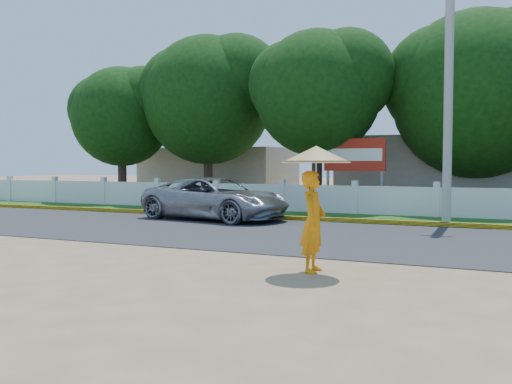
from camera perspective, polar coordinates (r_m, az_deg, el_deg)
ground at (r=11.74m, az=-4.05°, el=-6.82°), size 120.00×120.00×0.00m
road at (r=15.80m, az=3.75°, el=-4.24°), size 60.00×7.00×0.02m
grass_verge at (r=20.76m, az=8.85°, el=-2.52°), size 60.00×3.50×0.03m
curb at (r=19.13m, az=7.49°, el=-2.79°), size 40.00×0.18×0.16m
fence at (r=22.12m, az=9.86°, el=-0.80°), size 40.00×0.10×1.10m
building_near at (r=28.29m, az=19.26°, el=2.02°), size 10.00×6.00×3.20m
building_far at (r=33.04m, az=-3.67°, el=1.95°), size 8.00×5.00×2.80m
utility_pole at (r=19.31m, az=18.71°, el=10.29°), size 0.28×0.28×9.01m
vehicle at (r=19.79m, az=-4.07°, el=-0.67°), size 5.64×3.31×1.47m
monk_with_parasol at (r=10.35m, az=5.88°, el=0.19°), size 1.26×1.26×2.29m
billboard at (r=23.21m, az=9.82°, el=3.30°), size 2.50×0.13×2.95m
tree_row at (r=24.86m, az=19.07°, el=9.97°), size 34.96×8.40×9.61m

